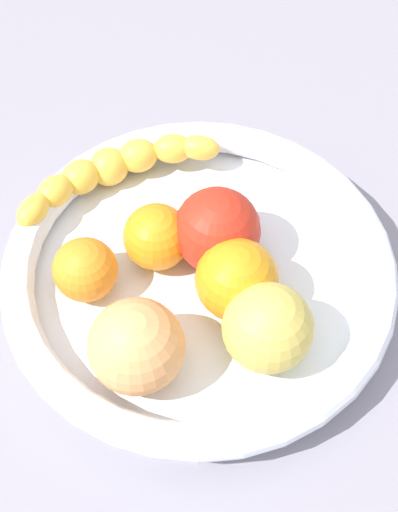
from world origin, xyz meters
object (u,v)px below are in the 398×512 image
banana_draped_left (112,169)px  fruit_bowl (199,273)px  peach_blush (136,346)px  orange_mid_left (237,280)px  orange_mid_right (85,270)px  tomato_red (217,230)px  apple_yellow (268,328)px  orange_front (157,237)px

banana_draped_left → fruit_bowl: bearing=-62.9°
peach_blush → orange_mid_left: bearing=27.6°
orange_mid_right → tomato_red: bearing=6.0°
apple_yellow → peach_blush: size_ratio=0.96×
orange_mid_left → orange_mid_right: (-11.57, 3.66, -0.68)cm
orange_front → orange_mid_right: (-6.10, -2.01, -0.17)cm
orange_mid_left → apple_yellow: apple_yellow is taller
banana_draped_left → tomato_red: (7.61, -9.43, 1.34)cm
tomato_red → apple_yellow: bearing=-78.9°
apple_yellow → tomato_red: bearing=101.1°
banana_draped_left → orange_mid_left: bearing=-60.1°
banana_draped_left → orange_front: size_ratio=3.44×
tomato_red → orange_front: bearing=170.1°
orange_mid_right → peach_blush: size_ratio=0.73×
fruit_bowl → orange_front: 4.64cm
fruit_bowl → orange_front: (-3.04, 2.68, 2.26)cm
banana_draped_left → tomato_red: bearing=-51.1°
banana_draped_left → orange_mid_left: (8.18, -14.24, 1.07)cm
orange_front → banana_draped_left: bearing=107.5°
orange_front → orange_mid_right: 6.43cm
peach_blush → tomato_red: size_ratio=1.01×
tomato_red → banana_draped_left: bearing=128.9°
orange_front → peach_blush: bearing=-106.7°
orange_mid_right → peach_blush: peach_blush is taller
orange_mid_right → tomato_red: tomato_red is taller
tomato_red → orange_mid_right: bearing=-174.0°
fruit_bowl → peach_blush: (-6.08, -7.43, 3.07)cm
banana_draped_left → apple_yellow: apple_yellow is taller
orange_front → apple_yellow: 12.38cm
fruit_bowl → apple_yellow: (3.72, -7.67, 2.91)cm
apple_yellow → peach_blush: bearing=178.6°
banana_draped_left → orange_mid_left: orange_mid_left is taller
peach_blush → tomato_red: same height
orange_front → apple_yellow: size_ratio=0.81×
orange_mid_right → apple_yellow: 15.36cm
fruit_bowl → orange_mid_right: orange_mid_right is taller
fruit_bowl → banana_draped_left: bearing=117.1°
tomato_red → fruit_bowl: bearing=-135.5°
tomato_red → orange_mid_left: bearing=-83.2°
fruit_bowl → tomato_red: 4.00cm
orange_front → fruit_bowl: bearing=-41.4°
fruit_bowl → orange_mid_left: bearing=-50.9°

